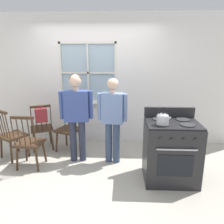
% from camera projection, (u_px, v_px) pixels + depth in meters
% --- Properties ---
extents(ground_plane, '(16.00, 16.00, 0.00)m').
position_uv_depth(ground_plane, '(89.00, 173.00, 3.58)').
color(ground_plane, '#B2AD9E').
extents(wall_back, '(6.40, 0.16, 2.70)m').
position_uv_depth(wall_back, '(98.00, 81.00, 4.59)').
color(wall_back, white).
rests_on(wall_back, ground_plane).
extents(chair_by_window, '(0.55, 0.54, 0.95)m').
position_uv_depth(chair_by_window, '(42.00, 129.00, 4.41)').
color(chair_by_window, '#3D2819').
rests_on(chair_by_window, ground_plane).
extents(chair_near_wall, '(0.54, 0.53, 0.95)m').
position_uv_depth(chair_near_wall, '(69.00, 129.00, 4.36)').
color(chair_near_wall, '#3D2819').
rests_on(chair_near_wall, ground_plane).
extents(chair_center_cluster, '(0.44, 0.42, 0.95)m').
position_uv_depth(chair_center_cluster, '(29.00, 143.00, 3.68)').
color(chair_center_cluster, '#3D2819').
rests_on(chair_center_cluster, ground_plane).
extents(chair_near_stove, '(0.57, 0.57, 0.95)m').
position_uv_depth(chair_near_stove, '(12.00, 136.00, 4.02)').
color(chair_near_stove, '#3D2819').
rests_on(chair_near_stove, ground_plane).
extents(person_elderly_left, '(0.58, 0.26, 1.57)m').
position_uv_depth(person_elderly_left, '(76.00, 110.00, 3.79)').
color(person_elderly_left, '#2D3347').
rests_on(person_elderly_left, ground_plane).
extents(person_teen_center, '(0.52, 0.25, 1.51)m').
position_uv_depth(person_teen_center, '(113.00, 114.00, 3.75)').
color(person_teen_center, '#384766').
rests_on(person_teen_center, ground_plane).
extents(stove, '(0.78, 0.68, 1.08)m').
position_uv_depth(stove, '(171.00, 151.00, 3.31)').
color(stove, '#232326').
rests_on(stove, ground_plane).
extents(kettle, '(0.21, 0.17, 0.25)m').
position_uv_depth(kettle, '(163.00, 118.00, 3.05)').
color(kettle, '#B7B7BC').
rests_on(kettle, stove).
extents(potted_plant, '(0.15, 0.15, 0.32)m').
position_uv_depth(potted_plant, '(80.00, 98.00, 4.61)').
color(potted_plant, '#42474C').
rests_on(potted_plant, wall_back).
extents(handbag, '(0.24, 0.24, 0.31)m').
position_uv_depth(handbag, '(41.00, 115.00, 4.11)').
color(handbag, maroon).
rests_on(handbag, chair_by_window).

